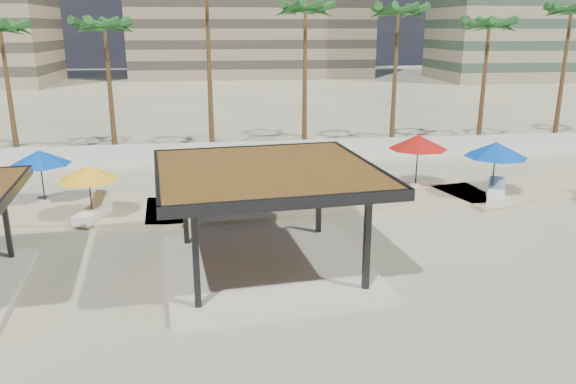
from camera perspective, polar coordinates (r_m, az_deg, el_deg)
name	(u,v)px	position (r m, az deg, el deg)	size (l,w,h in m)	color
ground	(307,267)	(19.25, 1.90, -7.63)	(200.00, 200.00, 0.00)	#CDB988
promenade	(321,198)	(26.65, 3.35, -0.60)	(44.45, 7.97, 0.24)	#C6B284
boundary_wall	(262,151)	(34.23, -2.64, 4.17)	(56.00, 0.30, 1.20)	silver
pavilion_central	(267,209)	(18.36, -2.16, -1.77)	(7.63, 7.63, 3.54)	beige
umbrella_a	(39,158)	(27.36, -23.93, 3.21)	(3.51, 3.51, 2.42)	beige
umbrella_b	(88,173)	(24.34, -19.63, 1.83)	(3.21, 3.21, 2.25)	beige
umbrella_c	(418,142)	(28.43, 13.09, 4.96)	(3.66, 3.66, 2.60)	beige
umbrella_d	(496,150)	(27.71, 20.38, 4.04)	(3.62, 3.62, 2.58)	beige
lounger_a	(93,213)	(24.85, -19.19, -1.98)	(1.36, 2.44, 0.88)	white
lounger_b	(496,196)	(27.54, 20.36, -0.35)	(1.73, 2.35, 0.86)	white
lounger_c	(384,181)	(28.90, 9.71, 1.14)	(1.51, 1.89, 0.70)	white
palm_b	(1,32)	(37.95, -27.17, 14.22)	(3.00, 3.00, 8.67)	brown
palm_c	(105,31)	(35.92, -18.12, 15.32)	(3.00, 3.00, 8.78)	brown
palm_e	(305,15)	(36.23, 1.77, 17.56)	(3.00, 3.00, 9.77)	brown
palm_f	(398,17)	(37.89, 11.12, 17.07)	(3.00, 3.00, 9.66)	brown
palm_g	(489,29)	(39.84, 19.74, 15.30)	(3.00, 3.00, 8.85)	brown
palm_h	(571,15)	(43.40, 26.81, 15.73)	(3.00, 3.00, 9.80)	brown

